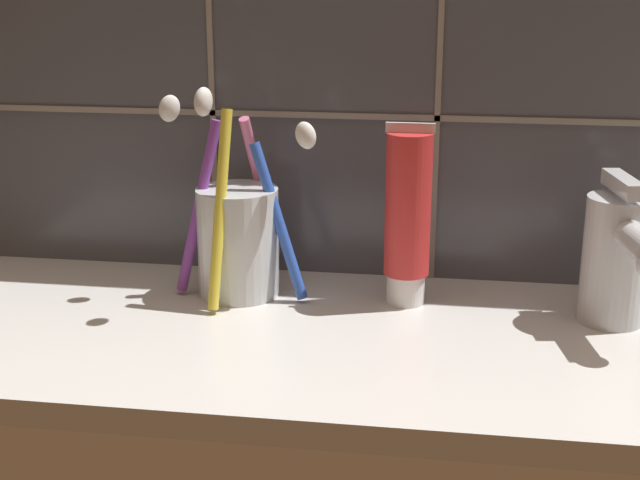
# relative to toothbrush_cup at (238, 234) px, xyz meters

# --- Properties ---
(sink_counter) EXTENTS (0.79, 0.28, 0.02)m
(sink_counter) POSITION_rel_toothbrush_cup_xyz_m (0.14, -0.07, -0.06)
(sink_counter) COLOR silver
(sink_counter) RESTS_ON ground
(tile_wall_backsplash) EXTENTS (0.89, 0.02, 0.43)m
(tile_wall_backsplash) POSITION_rel_toothbrush_cup_xyz_m (0.14, 0.07, 0.14)
(tile_wall_backsplash) COLOR #4C515B
(tile_wall_backsplash) RESTS_ON ground
(toothbrush_cup) EXTENTS (0.14, 0.15, 0.19)m
(toothbrush_cup) POSITION_rel_toothbrush_cup_xyz_m (0.00, 0.00, 0.00)
(toothbrush_cup) COLOR silver
(toothbrush_cup) RESTS_ON sink_counter
(toothpaste_tube) EXTENTS (0.04, 0.04, 0.15)m
(toothpaste_tube) POSITION_rel_toothbrush_cup_xyz_m (0.14, 0.00, 0.02)
(toothpaste_tube) COLOR white
(toothpaste_tube) RESTS_ON sink_counter
(sink_faucet) EXTENTS (0.05, 0.11, 0.12)m
(sink_faucet) POSITION_rel_toothbrush_cup_xyz_m (0.31, -0.02, 0.00)
(sink_faucet) COLOR silver
(sink_faucet) RESTS_ON sink_counter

